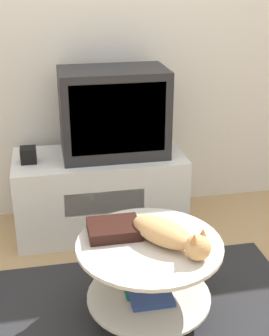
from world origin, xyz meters
The scene contains 9 objects.
ground_plane centered at (0.00, 0.00, 0.00)m, with size 12.00×12.00×0.00m, color tan.
wall_back centered at (0.00, 1.29, 1.30)m, with size 8.00×0.05×2.60m.
rug centered at (0.00, 0.00, 0.01)m, with size 1.62×1.10×0.02m.
tv_stand centered at (-0.10, 0.95, 0.26)m, with size 1.07×0.49×0.52m.
tv centered at (0.00, 0.97, 0.79)m, with size 0.65×0.38×0.54m.
speaker centered at (-0.53, 0.93, 0.57)m, with size 0.09×0.09×0.09m.
coffee_table centered at (0.01, 0.02, 0.29)m, with size 0.68×0.68×0.42m.
dvd_box centered at (-0.13, 0.13, 0.47)m, with size 0.24×0.19×0.05m.
cat centered at (0.09, -0.01, 0.50)m, with size 0.36×0.46×0.14m.
Camera 1 is at (-0.41, -1.76, 1.60)m, focal length 50.00 mm.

